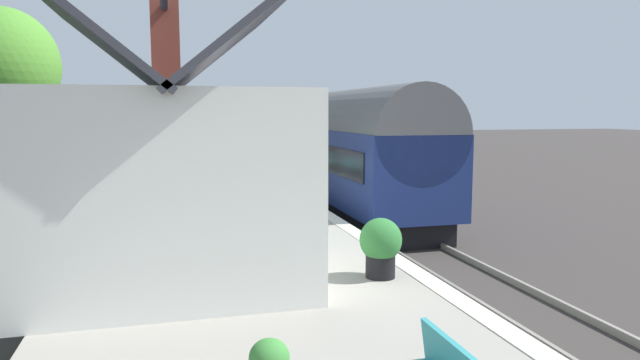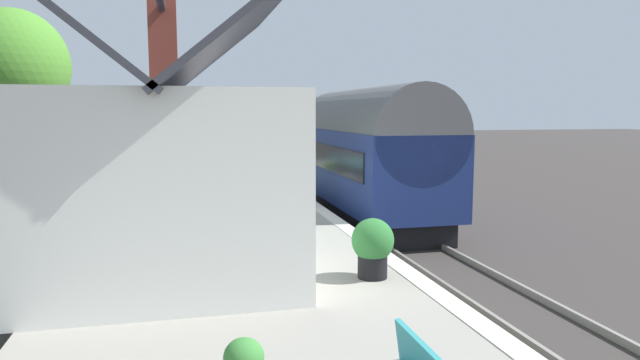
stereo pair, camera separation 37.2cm
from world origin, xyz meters
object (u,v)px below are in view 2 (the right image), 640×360
Objects in this scene: station_building at (165,170)px; bench_platform_end at (231,170)px; bench_by_lamp at (229,164)px; bench_mid_platform at (246,180)px; planter_corner_building at (259,170)px; lamp_post_platform at (270,117)px; planter_bench_left at (301,208)px; station_sign_board at (285,165)px; train at (368,154)px; tree_distant at (14,66)px; planter_by_door at (373,246)px.

bench_platform_end is at bearing -10.67° from station_building.
station_building is 4.95× the size of bench_platform_end.
bench_platform_end is 2.55m from bench_by_lamp.
bench_mid_platform reaches higher than planter_corner_building.
station_building is 13.98m from bench_by_lamp.
planter_corner_building is 3.03m from lamp_post_platform.
planter_bench_left is 3.11m from station_sign_board.
planter_corner_building is at bearing -58.32° from bench_platform_end.
train is 6.20m from planter_corner_building.
bench_by_lamp is 0.17× the size of tree_distant.
bench_by_lamp is 2.10m from planter_corner_building.
planter_by_door is 14.00m from planter_corner_building.
bench_by_lamp is at bearing -9.24° from station_building.
planter_bench_left is at bearing -51.04° from station_building.
planter_bench_left is at bearing -172.07° from bench_mid_platform.
tree_distant reaches higher than bench_by_lamp.
lamp_post_platform is at bearing -2.83° from station_sign_board.
lamp_post_platform reaches higher than train.
planter_corner_building is at bearing -13.37° from bench_mid_platform.
lamp_post_platform is at bearing -2.83° from planter_bench_left.
bench_mid_platform is at bearing -179.17° from bench_by_lamp.
bench_mid_platform is at bearing 5.98° from planter_by_door.
bench_platform_end is 1.99× the size of planter_corner_building.
station_sign_board is (-1.03, 2.92, -0.20)m from train.
planter_by_door is at bearing -176.33° from planter_bench_left.
bench_platform_end is 1.00× the size of bench_mid_platform.
bench_mid_platform is (7.83, -2.32, -1.22)m from station_building.
tree_distant is (7.98, 10.46, 2.24)m from lamp_post_platform.
tree_distant is (6.58, 9.14, 4.30)m from bench_platform_end.
tree_distant reaches higher than bench_mid_platform.
planter_bench_left is at bearing 142.73° from train.
station_building is at bearing 169.33° from bench_platform_end.
bench_platform_end and bench_mid_platform have the same top height.
planter_by_door is at bearing -175.94° from bench_by_lamp.
train is at bearing -151.63° from bench_by_lamp.
train is 4.14m from bench_mid_platform.
station_sign_board reaches higher than planter_corner_building.
bench_by_lamp and bench_mid_platform have the same top height.
lamp_post_platform is at bearing -176.37° from planter_corner_building.
train is 8.26m from bench_by_lamp.
lamp_post_platform is (-3.94, -1.19, 2.06)m from bench_by_lamp.
lamp_post_platform is at bearing -0.34° from planter_by_door.
train reaches higher than planter_corner_building.
station_sign_board reaches higher than bench_mid_platform.
planter_by_door is at bearing -179.74° from planter_corner_building.
station_sign_board is at bearing -140.19° from tree_distant.
train is 2.46× the size of lamp_post_platform.
station_sign_board is at bearing 109.35° from train.
planter_by_door is 1.29× the size of planter_bench_left.
bench_mid_platform is 9.96m from planter_by_door.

